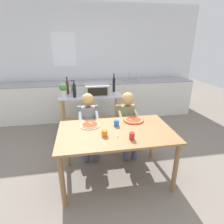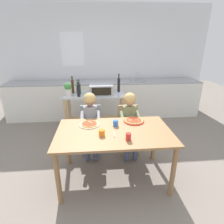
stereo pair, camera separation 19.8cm
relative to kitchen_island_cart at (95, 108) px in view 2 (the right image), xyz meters
name	(u,v)px [view 2 (the right image)]	position (x,y,z in m)	size (l,w,h in m)	color
ground_plane	(109,139)	(0.25, -0.25, -0.59)	(10.83, 10.83, 0.00)	slate
back_wall_tiled	(104,61)	(0.24, 1.43, 0.76)	(5.32, 0.13, 2.70)	silver
kitchen_counter	(105,99)	(0.25, 1.02, -0.14)	(4.78, 0.60, 1.11)	silver
kitchen_island_cart	(95,108)	(0.00, 0.00, 0.00)	(1.18, 0.54, 0.88)	#B7BABF
toaster_oven	(101,89)	(0.12, -0.01, 0.39)	(0.45, 0.40, 0.19)	#999BA0
bottle_brown_beer	(119,84)	(0.48, 0.13, 0.44)	(0.05, 0.05, 0.36)	black
bottle_tall_green_wine	(73,86)	(-0.43, 0.09, 0.43)	(0.05, 0.05, 0.33)	#4C2D14
bottle_squat_spirits	(79,88)	(-0.30, 0.01, 0.40)	(0.06, 0.06, 0.28)	#1E4723
bottle_dark_olive_oil	(78,90)	(-0.30, -0.16, 0.41)	(0.06, 0.06, 0.28)	black
bottle_clear_vinegar	(77,87)	(-0.34, 0.16, 0.39)	(0.06, 0.06, 0.25)	#ADB7B2
potted_herb_plant	(68,89)	(-0.49, -0.10, 0.43)	(0.14, 0.14, 0.25)	beige
dining_table	(114,137)	(0.25, -1.33, 0.06)	(1.50, 0.88, 0.75)	olive
dining_chair_left	(91,126)	(-0.08, -0.59, -0.11)	(0.36, 0.36, 0.81)	gray
dining_chair_right	(128,125)	(0.56, -0.64, -0.11)	(0.36, 0.36, 0.81)	tan
child_in_grey_shirt	(90,117)	(-0.08, -0.70, 0.10)	(0.32, 0.42, 1.06)	#424C6B
child_in_olive_shirt	(130,117)	(0.56, -0.75, 0.10)	(0.32, 0.42, 1.06)	#424C6B
pizza_plate_cream	(89,124)	(-0.08, -1.12, 0.17)	(0.28, 0.28, 0.03)	beige
pizza_plate_red_rimmed	(134,121)	(0.56, -1.06, 0.17)	(0.30, 0.30, 0.03)	red
drinking_cup_orange	(102,133)	(0.08, -1.44, 0.19)	(0.08, 0.08, 0.08)	orange
drinking_cup_red	(128,137)	(0.39, -1.58, 0.20)	(0.06, 0.06, 0.09)	red
drinking_cup_blue	(116,123)	(0.28, -1.18, 0.20)	(0.07, 0.07, 0.08)	blue
serving_spoon	(114,134)	(0.24, -1.44, 0.16)	(0.01, 0.01, 0.14)	#B7BABF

